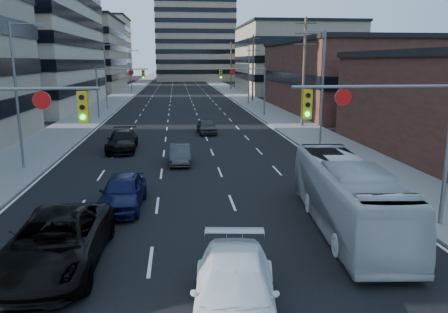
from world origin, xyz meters
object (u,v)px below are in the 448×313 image
black_pickup (55,242)px  white_van (235,292)px  sedan_blue (123,192)px  transit_bus (347,196)px

black_pickup → white_van: size_ratio=1.18×
white_van → sedan_blue: bearing=120.1°
transit_bus → sedan_blue: (-9.37, 3.58, -0.61)m
white_van → transit_bus: bearing=55.3°
sedan_blue → black_pickup: bearing=-101.3°
white_van → sedan_blue: size_ratio=1.18×
transit_bus → sedan_blue: bearing=164.1°
black_pickup → transit_bus: size_ratio=0.64×
black_pickup → transit_bus: transit_bus is taller
white_van → sedan_blue: 10.33m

